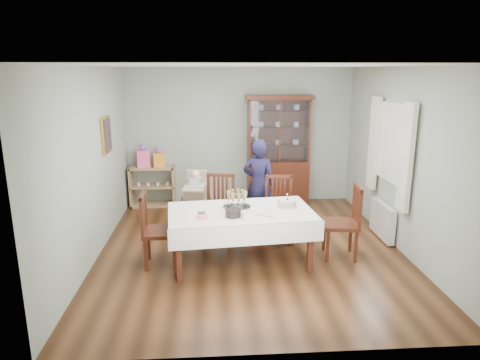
{
  "coord_description": "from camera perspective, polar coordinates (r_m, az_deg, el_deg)",
  "views": [
    {
      "loc": [
        -0.56,
        -6.03,
        2.64
      ],
      "look_at": [
        -0.14,
        0.2,
        1.03
      ],
      "focal_mm": 32.0,
      "sensor_mm": 36.0,
      "label": 1
    }
  ],
  "objects": [
    {
      "name": "plate_stack_dark",
      "position": [
        5.67,
        -0.92,
        -4.41
      ],
      "size": [
        0.28,
        0.28,
        0.1
      ],
      "primitive_type": "cylinder",
      "rotation": [
        0.0,
        0.0,
        -0.4
      ],
      "color": "black",
      "rests_on": "dining_table"
    },
    {
      "name": "china_cabinet",
      "position": [
        8.52,
        5.11,
        4.12
      ],
      "size": [
        1.3,
        0.48,
        2.18
      ],
      "color": "#492012",
      "rests_on": "floor"
    },
    {
      "name": "dining_table",
      "position": [
        6.04,
        0.09,
        -7.49
      ],
      "size": [
        2.1,
        1.34,
        0.76
      ],
      "rotation": [
        0.0,
        0.0,
        0.1
      ],
      "color": "#492012",
      "rests_on": "floor"
    },
    {
      "name": "chair_far_left",
      "position": [
        6.83,
        -2.83,
        -5.54
      ],
      "size": [
        0.55,
        0.55,
        1.04
      ],
      "rotation": [
        0.0,
        0.0,
        -0.2
      ],
      "color": "#492012",
      "rests_on": "floor"
    },
    {
      "name": "chair_end_left",
      "position": [
        6.09,
        -10.7,
        -8.32
      ],
      "size": [
        0.48,
        0.48,
        1.05
      ],
      "rotation": [
        0.0,
        0.0,
        1.6
      ],
      "color": "#492012",
      "rests_on": "floor"
    },
    {
      "name": "plate_stack_white",
      "position": [
        5.61,
        1.27,
        -4.69
      ],
      "size": [
        0.25,
        0.25,
        0.08
      ],
      "primitive_type": "cylinder",
      "rotation": [
        0.0,
        0.0,
        -0.35
      ],
      "color": "white",
      "rests_on": "dining_table"
    },
    {
      "name": "birthday_cake",
      "position": [
        6.07,
        6.29,
        -3.15
      ],
      "size": [
        0.3,
        0.3,
        0.2
      ],
      "color": "white",
      "rests_on": "dining_table"
    },
    {
      "name": "chair_end_right",
      "position": [
        6.4,
        13.34,
        -7.24
      ],
      "size": [
        0.54,
        0.54,
        1.07
      ],
      "rotation": [
        0.0,
        0.0,
        -1.69
      ],
      "color": "#492012",
      "rests_on": "floor"
    },
    {
      "name": "gift_bag_pink",
      "position": [
        8.55,
        -12.79,
        3.03
      ],
      "size": [
        0.27,
        0.21,
        0.46
      ],
      "color": "#FF5D9B",
      "rests_on": "sideboard"
    },
    {
      "name": "champagne_tray",
      "position": [
        6.01,
        -0.42,
        -3.0
      ],
      "size": [
        0.4,
        0.4,
        0.24
      ],
      "color": "silver",
      "rests_on": "dining_table"
    },
    {
      "name": "cutlery",
      "position": [
        5.8,
        -5.51,
        -4.49
      ],
      "size": [
        0.14,
        0.19,
        0.01
      ],
      "primitive_type": null,
      "rotation": [
        0.0,
        0.0,
        0.1
      ],
      "color": "silver",
      "rests_on": "dining_table"
    },
    {
      "name": "radiator",
      "position": [
        7.27,
        18.45,
        -5.11
      ],
      "size": [
        0.1,
        0.8,
        0.55
      ],
      "primitive_type": "cube",
      "color": "white",
      "rests_on": "floor"
    },
    {
      "name": "cake_knife",
      "position": [
        5.7,
        3.26,
        -4.79
      ],
      "size": [
        0.23,
        0.18,
        0.01
      ],
      "primitive_type": "cube",
      "rotation": [
        0.0,
        0.0,
        -0.64
      ],
      "color": "silver",
      "rests_on": "dining_table"
    },
    {
      "name": "chair_far_right",
      "position": [
        6.92,
        5.18,
        -5.41
      ],
      "size": [
        0.48,
        0.48,
        1.0
      ],
      "rotation": [
        0.0,
        0.0,
        -0.08
      ],
      "color": "#492012",
      "rests_on": "floor"
    },
    {
      "name": "gift_bag_orange",
      "position": [
        8.52,
        -10.75,
        2.92
      ],
      "size": [
        0.24,
        0.19,
        0.4
      ],
      "color": "orange",
      "rests_on": "sideboard"
    },
    {
      "name": "napkin_stack",
      "position": [
        5.66,
        -4.99,
        -4.92
      ],
      "size": [
        0.16,
        0.16,
        0.02
      ],
      "primitive_type": "cube",
      "rotation": [
        0.0,
        0.0,
        0.13
      ],
      "color": "#FF5D9B",
      "rests_on": "dining_table"
    },
    {
      "name": "curtain_right",
      "position": [
        7.55,
        17.41,
        4.71
      ],
      "size": [
        0.07,
        0.3,
        1.55
      ],
      "primitive_type": "cube",
      "color": "silver",
      "rests_on": "room_shell"
    },
    {
      "name": "picture_frame",
      "position": [
        7.1,
        -17.4,
        5.75
      ],
      "size": [
        0.04,
        0.48,
        0.58
      ],
      "primitive_type": "cube",
      "color": "gold",
      "rests_on": "room_shell"
    },
    {
      "name": "woman",
      "position": [
        7.22,
        2.54,
        -0.62
      ],
      "size": [
        0.66,
        0.55,
        1.53
      ],
      "primitive_type": "imported",
      "rotation": [
        0.0,
        0.0,
        2.75
      ],
      "color": "black",
      "rests_on": "floor"
    },
    {
      "name": "curtain_left",
      "position": [
        6.43,
        21.3,
        2.77
      ],
      "size": [
        0.07,
        0.3,
        1.55
      ],
      "primitive_type": "cube",
      "color": "silver",
      "rests_on": "room_shell"
    },
    {
      "name": "room_shell",
      "position": [
        6.65,
        1.06,
        6.34
      ],
      "size": [
        5.0,
        5.0,
        5.0
      ],
      "color": "#9EAA99",
      "rests_on": "floor"
    },
    {
      "name": "window",
      "position": [
        6.99,
        19.72,
        4.62
      ],
      "size": [
        0.04,
        1.02,
        1.22
      ],
      "primitive_type": "cube",
      "color": "white",
      "rests_on": "room_shell"
    },
    {
      "name": "sideboard",
      "position": [
        8.69,
        -11.55,
        -0.81
      ],
      "size": [
        0.9,
        0.38,
        0.8
      ],
      "color": "tan",
      "rests_on": "floor"
    },
    {
      "name": "high_chair",
      "position": [
        7.33,
        -5.85,
        -3.43
      ],
      "size": [
        0.54,
        0.54,
        1.03
      ],
      "rotation": [
        0.0,
        0.0,
        -0.19
      ],
      "color": "black",
      "rests_on": "floor"
    },
    {
      "name": "floor",
      "position": [
        6.6,
        1.38,
        -9.14
      ],
      "size": [
        5.0,
        5.0,
        0.0
      ],
      "primitive_type": "plane",
      "color": "#593319",
      "rests_on": "ground"
    }
  ]
}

